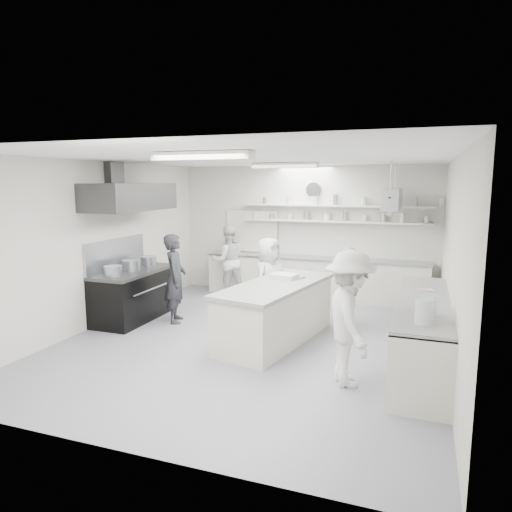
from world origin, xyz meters
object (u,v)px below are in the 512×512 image
(prep_island, at_px, (276,313))
(back_counter, at_px, (314,278))
(stove, at_px, (134,296))
(right_counter, at_px, (422,334))
(cook_back, at_px, (228,260))
(cook_stove, at_px, (175,278))

(prep_island, bearing_deg, back_counter, 101.94)
(stove, distance_m, back_counter, 4.03)
(right_counter, height_order, cook_back, cook_back)
(stove, xyz_separation_m, prep_island, (2.95, -0.26, 0.01))
(stove, xyz_separation_m, cook_back, (0.97, 2.37, 0.37))
(right_counter, distance_m, prep_island, 2.32)
(back_counter, bearing_deg, stove, -136.01)
(prep_island, height_order, cook_stove, cook_stove)
(prep_island, relative_size, cook_stove, 1.49)
(stove, height_order, cook_stove, cook_stove)
(right_counter, xyz_separation_m, cook_stove, (-4.39, 0.71, 0.37))
(right_counter, relative_size, cook_stove, 1.97)
(stove, distance_m, cook_stove, 0.94)
(stove, relative_size, prep_island, 0.72)
(stove, distance_m, cook_back, 2.58)
(stove, distance_m, prep_island, 2.97)
(prep_island, height_order, cook_back, cook_back)
(cook_stove, xyz_separation_m, cook_back, (0.11, 2.26, -0.01))
(back_counter, xyz_separation_m, cook_stove, (-2.04, -2.69, 0.38))
(prep_island, relative_size, cook_back, 1.52)
(back_counter, relative_size, cook_back, 3.04)
(stove, relative_size, right_counter, 0.55)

